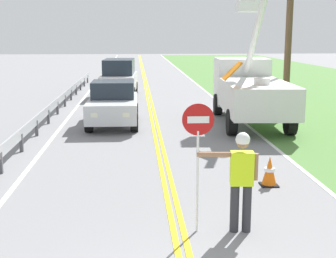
{
  "coord_description": "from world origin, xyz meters",
  "views": [
    {
      "loc": [
        -0.75,
        -4.72,
        3.5
      ],
      "look_at": [
        0.05,
        6.73,
        1.2
      ],
      "focal_mm": 50.86,
      "sensor_mm": 36.0,
      "label": 1
    }
  ],
  "objects_px": {
    "utility_pole_near": "(289,23)",
    "traffic_cone_lead": "(269,172)",
    "flagger_worker": "(241,176)",
    "stop_sign_paddle": "(198,139)",
    "utility_bucket_truck": "(249,87)",
    "oncoming_sedan_nearest": "(113,104)",
    "oncoming_suv_second": "(119,78)"
  },
  "relations": [
    {
      "from": "flagger_worker",
      "to": "stop_sign_paddle",
      "type": "xyz_separation_m",
      "value": [
        -0.77,
        0.07,
        0.66
      ]
    },
    {
      "from": "utility_bucket_truck",
      "to": "oncoming_sedan_nearest",
      "type": "relative_size",
      "value": 1.68
    },
    {
      "from": "stop_sign_paddle",
      "to": "traffic_cone_lead",
      "type": "xyz_separation_m",
      "value": [
        2.03,
        2.5,
        -1.37
      ]
    },
    {
      "from": "oncoming_sedan_nearest",
      "to": "utility_pole_near",
      "type": "bearing_deg",
      "value": 11.48
    },
    {
      "from": "oncoming_suv_second",
      "to": "flagger_worker",
      "type": "bearing_deg",
      "value": -81.86
    },
    {
      "from": "utility_pole_near",
      "to": "traffic_cone_lead",
      "type": "xyz_separation_m",
      "value": [
        -3.32,
        -9.33,
        -3.61
      ]
    },
    {
      "from": "utility_bucket_truck",
      "to": "traffic_cone_lead",
      "type": "bearing_deg",
      "value": -99.91
    },
    {
      "from": "utility_pole_near",
      "to": "traffic_cone_lead",
      "type": "relative_size",
      "value": 10.76
    },
    {
      "from": "oncoming_suv_second",
      "to": "utility_pole_near",
      "type": "distance_m",
      "value": 10.71
    },
    {
      "from": "flagger_worker",
      "to": "utility_pole_near",
      "type": "bearing_deg",
      "value": 68.92
    },
    {
      "from": "flagger_worker",
      "to": "traffic_cone_lead",
      "type": "height_order",
      "value": "flagger_worker"
    },
    {
      "from": "utility_bucket_truck",
      "to": "oncoming_suv_second",
      "type": "height_order",
      "value": "utility_bucket_truck"
    },
    {
      "from": "flagger_worker",
      "to": "utility_bucket_truck",
      "type": "height_order",
      "value": "utility_bucket_truck"
    },
    {
      "from": "flagger_worker",
      "to": "stop_sign_paddle",
      "type": "bearing_deg",
      "value": 175.07
    },
    {
      "from": "utility_bucket_truck",
      "to": "traffic_cone_lead",
      "type": "distance_m",
      "value": 8.35
    },
    {
      "from": "stop_sign_paddle",
      "to": "utility_bucket_truck",
      "type": "distance_m",
      "value": 11.21
    },
    {
      "from": "flagger_worker",
      "to": "oncoming_sedan_nearest",
      "type": "xyz_separation_m",
      "value": [
        -2.71,
        10.42,
        -0.21
      ]
    },
    {
      "from": "utility_bucket_truck",
      "to": "traffic_cone_lead",
      "type": "height_order",
      "value": "utility_bucket_truck"
    },
    {
      "from": "stop_sign_paddle",
      "to": "traffic_cone_lead",
      "type": "bearing_deg",
      "value": 50.92
    },
    {
      "from": "stop_sign_paddle",
      "to": "oncoming_sedan_nearest",
      "type": "bearing_deg",
      "value": 100.61
    },
    {
      "from": "stop_sign_paddle",
      "to": "utility_bucket_truck",
      "type": "xyz_separation_m",
      "value": [
        3.46,
        10.66,
        -0.3
      ]
    },
    {
      "from": "utility_bucket_truck",
      "to": "oncoming_suv_second",
      "type": "distance_m",
      "value": 10.03
    },
    {
      "from": "oncoming_suv_second",
      "to": "traffic_cone_lead",
      "type": "xyz_separation_m",
      "value": [
        4.01,
        -16.59,
        -0.72
      ]
    },
    {
      "from": "flagger_worker",
      "to": "traffic_cone_lead",
      "type": "bearing_deg",
      "value": 63.76
    },
    {
      "from": "oncoming_sedan_nearest",
      "to": "oncoming_suv_second",
      "type": "xyz_separation_m",
      "value": [
        -0.03,
        8.73,
        0.23
      ]
    },
    {
      "from": "stop_sign_paddle",
      "to": "utility_pole_near",
      "type": "bearing_deg",
      "value": 65.66
    },
    {
      "from": "oncoming_sedan_nearest",
      "to": "oncoming_suv_second",
      "type": "bearing_deg",
      "value": 90.22
    },
    {
      "from": "oncoming_suv_second",
      "to": "oncoming_sedan_nearest",
      "type": "bearing_deg",
      "value": -89.78
    },
    {
      "from": "oncoming_sedan_nearest",
      "to": "traffic_cone_lead",
      "type": "bearing_deg",
      "value": -63.15
    },
    {
      "from": "flagger_worker",
      "to": "oncoming_suv_second",
      "type": "relative_size",
      "value": 0.39
    },
    {
      "from": "stop_sign_paddle",
      "to": "utility_pole_near",
      "type": "xyz_separation_m",
      "value": [
        5.36,
        11.84,
        2.24
      ]
    },
    {
      "from": "oncoming_sedan_nearest",
      "to": "flagger_worker",
      "type": "bearing_deg",
      "value": -75.44
    }
  ]
}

